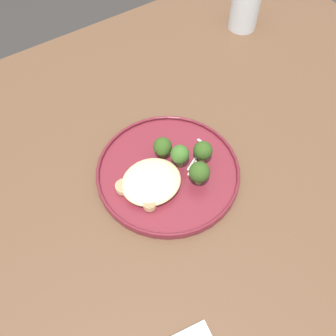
{
  "coord_description": "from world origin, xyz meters",
  "views": [
    {
      "loc": [
        -0.29,
        -0.38,
        1.36
      ],
      "look_at": [
        -0.06,
        -0.04,
        0.76
      ],
      "focal_mm": 39.21,
      "sensor_mm": 36.0,
      "label": 1
    }
  ],
  "objects_px": {
    "dinner_plate": "(168,171)",
    "seared_scallop_right_edge": "(149,181)",
    "seared_scallop_on_noodles": "(123,187)",
    "seared_scallop_large_seared": "(150,204)",
    "broccoli_floret_near_rim": "(180,155)",
    "broccoli_floret_right_tilted": "(199,172)",
    "water_glass": "(245,10)",
    "seared_scallop_front_small": "(138,187)",
    "seared_scallop_left_edge": "(142,168)",
    "seared_scallop_rear_pale": "(169,188)",
    "broccoli_floret_center_pile": "(161,145)",
    "seared_scallop_tiny_bay": "(161,183)",
    "broccoli_floret_left_leaning": "(203,151)"
  },
  "relations": [
    {
      "from": "dinner_plate",
      "to": "seared_scallop_right_edge",
      "type": "xyz_separation_m",
      "value": [
        -0.05,
        -0.01,
        0.01
      ]
    },
    {
      "from": "dinner_plate",
      "to": "seared_scallop_on_noodles",
      "type": "height_order",
      "value": "seared_scallop_on_noodles"
    },
    {
      "from": "seared_scallop_large_seared",
      "to": "broccoli_floret_near_rim",
      "type": "relative_size",
      "value": 0.47
    },
    {
      "from": "broccoli_floret_right_tilted",
      "to": "water_glass",
      "type": "xyz_separation_m",
      "value": [
        0.41,
        0.35,
        0.01
      ]
    },
    {
      "from": "seared_scallop_front_small",
      "to": "seared_scallop_left_edge",
      "type": "distance_m",
      "value": 0.05
    },
    {
      "from": "seared_scallop_left_edge",
      "to": "broccoli_floret_right_tilted",
      "type": "distance_m",
      "value": 0.12
    },
    {
      "from": "seared_scallop_rear_pale",
      "to": "seared_scallop_on_noodles",
      "type": "xyz_separation_m",
      "value": [
        -0.07,
        0.05,
        0.0
      ]
    },
    {
      "from": "broccoli_floret_center_pile",
      "to": "water_glass",
      "type": "xyz_separation_m",
      "value": [
        0.44,
        0.25,
        0.01
      ]
    },
    {
      "from": "seared_scallop_left_edge",
      "to": "seared_scallop_large_seared",
      "type": "xyz_separation_m",
      "value": [
        -0.03,
        -0.08,
        0.0
      ]
    },
    {
      "from": "dinner_plate",
      "to": "broccoli_floret_right_tilted",
      "type": "xyz_separation_m",
      "value": [
        0.03,
        -0.06,
        0.03
      ]
    },
    {
      "from": "seared_scallop_tiny_bay",
      "to": "broccoli_floret_near_rim",
      "type": "distance_m",
      "value": 0.07
    },
    {
      "from": "broccoli_floret_right_tilted",
      "to": "broccoli_floret_left_leaning",
      "type": "bearing_deg",
      "value": 45.6
    },
    {
      "from": "seared_scallop_tiny_bay",
      "to": "broccoli_floret_center_pile",
      "type": "distance_m",
      "value": 0.08
    },
    {
      "from": "broccoli_floret_left_leaning",
      "to": "broccoli_floret_near_rim",
      "type": "bearing_deg",
      "value": 159.54
    },
    {
      "from": "seared_scallop_front_small",
      "to": "seared_scallop_right_edge",
      "type": "bearing_deg",
      "value": -0.4
    },
    {
      "from": "seared_scallop_on_noodles",
      "to": "water_glass",
      "type": "xyz_separation_m",
      "value": [
        0.54,
        0.28,
        0.03
      ]
    },
    {
      "from": "broccoli_floret_left_leaning",
      "to": "broccoli_floret_right_tilted",
      "type": "distance_m",
      "value": 0.05
    },
    {
      "from": "seared_scallop_right_edge",
      "to": "broccoli_floret_right_tilted",
      "type": "height_order",
      "value": "broccoli_floret_right_tilted"
    },
    {
      "from": "broccoli_floret_right_tilted",
      "to": "broccoli_floret_near_rim",
      "type": "distance_m",
      "value": 0.06
    },
    {
      "from": "seared_scallop_left_edge",
      "to": "seared_scallop_right_edge",
      "type": "height_order",
      "value": "seared_scallop_right_edge"
    },
    {
      "from": "seared_scallop_rear_pale",
      "to": "seared_scallop_on_noodles",
      "type": "relative_size",
      "value": 0.96
    },
    {
      "from": "seared_scallop_front_small",
      "to": "seared_scallop_on_noodles",
      "type": "height_order",
      "value": "seared_scallop_front_small"
    },
    {
      "from": "seared_scallop_front_small",
      "to": "seared_scallop_rear_pale",
      "type": "bearing_deg",
      "value": -35.74
    },
    {
      "from": "seared_scallop_rear_pale",
      "to": "broccoli_floret_center_pile",
      "type": "bearing_deg",
      "value": 66.01
    },
    {
      "from": "seared_scallop_rear_pale",
      "to": "broccoli_floret_left_leaning",
      "type": "relative_size",
      "value": 0.56
    },
    {
      "from": "seared_scallop_left_edge",
      "to": "broccoli_floret_right_tilted",
      "type": "relative_size",
      "value": 0.51
    },
    {
      "from": "seared_scallop_left_edge",
      "to": "broccoli_floret_left_leaning",
      "type": "xyz_separation_m",
      "value": [
        0.12,
        -0.05,
        0.02
      ]
    },
    {
      "from": "seared_scallop_left_edge",
      "to": "broccoli_floret_near_rim",
      "type": "height_order",
      "value": "broccoli_floret_near_rim"
    },
    {
      "from": "dinner_plate",
      "to": "broccoli_floret_center_pile",
      "type": "relative_size",
      "value": 5.75
    },
    {
      "from": "dinner_plate",
      "to": "seared_scallop_on_noodles",
      "type": "xyz_separation_m",
      "value": [
        -0.1,
        0.01,
        0.01
      ]
    },
    {
      "from": "dinner_plate",
      "to": "broccoli_floret_left_leaning",
      "type": "xyz_separation_m",
      "value": [
        0.07,
        -0.02,
        0.03
      ]
    },
    {
      "from": "dinner_plate",
      "to": "seared_scallop_tiny_bay",
      "type": "height_order",
      "value": "seared_scallop_tiny_bay"
    },
    {
      "from": "seared_scallop_front_small",
      "to": "seared_scallop_on_noodles",
      "type": "xyz_separation_m",
      "value": [
        -0.02,
        0.02,
        -0.0
      ]
    },
    {
      "from": "broccoli_floret_left_leaning",
      "to": "seared_scallop_front_small",
      "type": "bearing_deg",
      "value": 175.58
    },
    {
      "from": "seared_scallop_on_noodles",
      "to": "broccoli_floret_right_tilted",
      "type": "bearing_deg",
      "value": -26.68
    },
    {
      "from": "seared_scallop_tiny_bay",
      "to": "broccoli_floret_left_leaning",
      "type": "xyz_separation_m",
      "value": [
        0.1,
        0.0,
        0.02
      ]
    },
    {
      "from": "seared_scallop_on_noodles",
      "to": "broccoli_floret_near_rim",
      "type": "relative_size",
      "value": 0.56
    },
    {
      "from": "seared_scallop_right_edge",
      "to": "seared_scallop_tiny_bay",
      "type": "height_order",
      "value": "seared_scallop_right_edge"
    },
    {
      "from": "seared_scallop_tiny_bay",
      "to": "broccoli_floret_near_rim",
      "type": "bearing_deg",
      "value": 19.59
    },
    {
      "from": "seared_scallop_on_noodles",
      "to": "seared_scallop_large_seared",
      "type": "relative_size",
      "value": 1.18
    },
    {
      "from": "seared_scallop_rear_pale",
      "to": "broccoli_floret_right_tilted",
      "type": "bearing_deg",
      "value": -13.67
    },
    {
      "from": "dinner_plate",
      "to": "seared_scallop_on_noodles",
      "type": "relative_size",
      "value": 9.48
    },
    {
      "from": "seared_scallop_right_edge",
      "to": "broccoli_floret_left_leaning",
      "type": "height_order",
      "value": "broccoli_floret_left_leaning"
    },
    {
      "from": "broccoli_floret_left_leaning",
      "to": "seared_scallop_left_edge",
      "type": "bearing_deg",
      "value": 158.36
    },
    {
      "from": "seared_scallop_right_edge",
      "to": "broccoli_floret_left_leaning",
      "type": "xyz_separation_m",
      "value": [
        0.12,
        -0.01,
        0.02
      ]
    },
    {
      "from": "seared_scallop_left_edge",
      "to": "seared_scallop_tiny_bay",
      "type": "xyz_separation_m",
      "value": [
        0.01,
        -0.05,
        0.0
      ]
    },
    {
      "from": "seared_scallop_left_edge",
      "to": "broccoli_floret_center_pile",
      "type": "bearing_deg",
      "value": 13.29
    },
    {
      "from": "seared_scallop_front_small",
      "to": "seared_scallop_left_edge",
      "type": "bearing_deg",
      "value": 50.75
    },
    {
      "from": "seared_scallop_right_edge",
      "to": "broccoli_floret_left_leaning",
      "type": "relative_size",
      "value": 0.52
    },
    {
      "from": "broccoli_floret_right_tilted",
      "to": "seared_scallop_rear_pale",
      "type": "bearing_deg",
      "value": 166.33
    }
  ]
}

